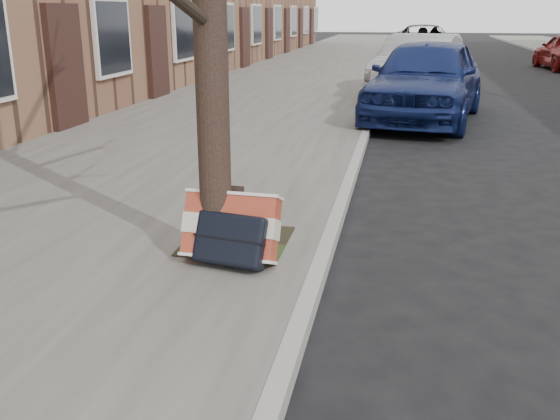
% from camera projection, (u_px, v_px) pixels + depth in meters
% --- Properties ---
extents(ground, '(120.00, 120.00, 0.00)m').
position_uv_depth(ground, '(503.00, 350.00, 3.82)').
color(ground, black).
rests_on(ground, ground).
extents(near_sidewalk, '(5.00, 70.00, 0.12)m').
position_uv_depth(near_sidewalk, '(301.00, 79.00, 18.50)').
color(near_sidewalk, slate).
rests_on(near_sidewalk, ground).
extents(dirt_patch, '(0.85, 0.85, 0.02)m').
position_uv_depth(dirt_patch, '(237.00, 241.00, 5.27)').
color(dirt_patch, black).
rests_on(dirt_patch, near_sidewalk).
extents(suitcase_red, '(0.74, 0.43, 0.55)m').
position_uv_depth(suitcase_red, '(231.00, 227.00, 4.79)').
color(suitcase_red, maroon).
rests_on(suitcase_red, near_sidewalk).
extents(suitcase_navy, '(0.61, 0.43, 0.44)m').
position_uv_depth(suitcase_navy, '(232.00, 239.00, 4.71)').
color(suitcase_navy, black).
rests_on(suitcase_navy, near_sidewalk).
extents(car_near_front, '(2.58, 4.76, 1.54)m').
position_uv_depth(car_near_front, '(426.00, 79.00, 11.57)').
color(car_near_front, navy).
rests_on(car_near_front, ground).
extents(car_near_mid, '(2.44, 4.63, 1.45)m').
position_uv_depth(car_near_mid, '(419.00, 66.00, 14.95)').
color(car_near_mid, '#A5A9AD').
rests_on(car_near_mid, ground).
extents(car_near_back, '(2.79, 5.32, 1.43)m').
position_uv_depth(car_near_back, '(423.00, 42.00, 26.39)').
color(car_near_back, '#34353A').
rests_on(car_near_back, ground).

